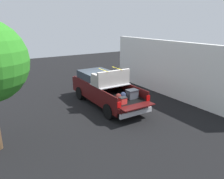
{
  "coord_description": "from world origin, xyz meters",
  "views": [
    {
      "loc": [
        -10.46,
        6.18,
        4.7
      ],
      "look_at": [
        -0.6,
        0.0,
        1.1
      ],
      "focal_mm": 35.16,
      "sensor_mm": 36.0,
      "label": 1
    }
  ],
  "objects": [
    {
      "name": "pickup_truck",
      "position": [
        0.34,
        -0.0,
        0.94
      ],
      "size": [
        6.05,
        2.06,
        2.23
      ],
      "color": "#470F0F",
      "rests_on": "ground_plane"
    },
    {
      "name": "building_facade",
      "position": [
        -0.86,
        -4.38,
        1.78
      ],
      "size": [
        11.37,
        0.36,
        3.57
      ],
      "primitive_type": "cube",
      "color": "white",
      "rests_on": "ground_plane"
    },
    {
      "name": "ground_plane",
      "position": [
        0.0,
        0.0,
        0.0
      ],
      "size": [
        40.0,
        40.0,
        0.0
      ],
      "primitive_type": "plane",
      "color": "black"
    }
  ]
}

